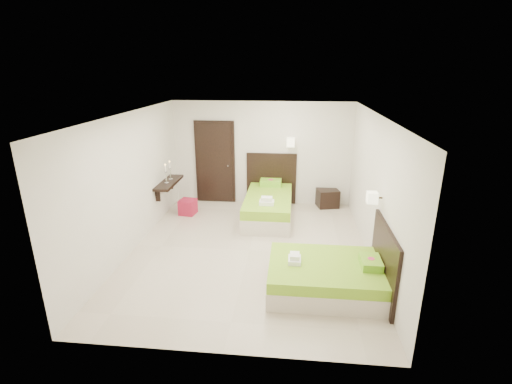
# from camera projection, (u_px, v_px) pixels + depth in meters

# --- Properties ---
(floor) EXTENTS (5.50, 5.50, 0.00)m
(floor) POSITION_uv_depth(u_px,v_px,m) (249.00, 250.00, 7.18)
(floor) COLOR beige
(floor) RESTS_ON ground
(bed_single) EXTENTS (1.27, 2.12, 1.75)m
(bed_single) POSITION_uv_depth(u_px,v_px,m) (269.00, 204.00, 8.73)
(bed_single) COLOR beige
(bed_single) RESTS_ON ground
(bed_double) EXTENTS (1.79, 1.52, 1.48)m
(bed_double) POSITION_uv_depth(u_px,v_px,m) (330.00, 275.00, 5.83)
(bed_double) COLOR beige
(bed_double) RESTS_ON ground
(nightstand) EXTENTS (0.60, 0.56, 0.45)m
(nightstand) POSITION_uv_depth(u_px,v_px,m) (327.00, 198.00, 9.40)
(nightstand) COLOR black
(nightstand) RESTS_ON ground
(ottoman) EXTENTS (0.41, 0.41, 0.36)m
(ottoman) POSITION_uv_depth(u_px,v_px,m) (188.00, 207.00, 8.92)
(ottoman) COLOR maroon
(ottoman) RESTS_ON ground
(door) EXTENTS (1.02, 0.15, 2.14)m
(door) POSITION_uv_depth(u_px,v_px,m) (215.00, 163.00, 9.51)
(door) COLOR black
(door) RESTS_ON ground
(console_shelf) EXTENTS (0.35, 1.20, 0.78)m
(console_shelf) POSITION_uv_depth(u_px,v_px,m) (169.00, 183.00, 8.63)
(console_shelf) COLOR black
(console_shelf) RESTS_ON ground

